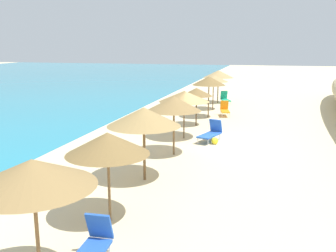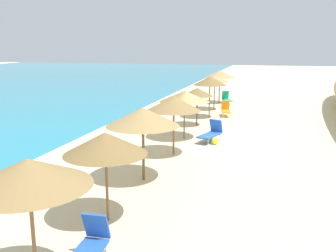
# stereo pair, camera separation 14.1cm
# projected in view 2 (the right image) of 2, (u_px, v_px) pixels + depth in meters

# --- Properties ---
(ground_plane) EXTENTS (160.00, 160.00, 0.00)m
(ground_plane) POSITION_uv_depth(u_px,v_px,m) (206.00, 144.00, 18.90)
(ground_plane) COLOR beige
(beach_umbrella_1) EXTENTS (2.43, 2.43, 2.78)m
(beach_umbrella_1) POSITION_uv_depth(u_px,v_px,m) (28.00, 173.00, 7.11)
(beach_umbrella_1) COLOR brown
(beach_umbrella_1) RESTS_ON ground_plane
(beach_umbrella_2) EXTENTS (2.32, 2.32, 2.56)m
(beach_umbrella_2) POSITION_uv_depth(u_px,v_px,m) (105.00, 143.00, 10.23)
(beach_umbrella_2) COLOR brown
(beach_umbrella_2) RESTS_ON ground_plane
(beach_umbrella_3) EXTENTS (2.67, 2.67, 2.71)m
(beach_umbrella_3) POSITION_uv_depth(u_px,v_px,m) (143.00, 117.00, 13.44)
(beach_umbrella_3) COLOR brown
(beach_umbrella_3) RESTS_ON ground_plane
(beach_umbrella_4) EXTENTS (2.44, 2.44, 2.66)m
(beach_umbrella_4) POSITION_uv_depth(u_px,v_px,m) (174.00, 104.00, 16.67)
(beach_umbrella_4) COLOR brown
(beach_umbrella_4) RESTS_ON ground_plane
(beach_umbrella_5) EXTENTS (2.64, 2.64, 2.55)m
(beach_umbrella_5) POSITION_uv_depth(u_px,v_px,m) (184.00, 96.00, 19.68)
(beach_umbrella_5) COLOR brown
(beach_umbrella_5) RESTS_ON ground_plane
(beach_umbrella_6) EXTENTS (1.95, 1.95, 2.35)m
(beach_umbrella_6) POSITION_uv_depth(u_px,v_px,m) (197.00, 92.00, 22.88)
(beach_umbrella_6) COLOR brown
(beach_umbrella_6) RESTS_ON ground_plane
(beach_umbrella_7) EXTENTS (2.25, 2.25, 2.84)m
(beach_umbrella_7) POSITION_uv_depth(u_px,v_px,m) (210.00, 81.00, 25.38)
(beach_umbrella_7) COLOR brown
(beach_umbrella_7) RESTS_ON ground_plane
(beach_umbrella_8) EXTENTS (2.24, 2.24, 2.67)m
(beach_umbrella_8) POSITION_uv_depth(u_px,v_px,m) (215.00, 78.00, 28.64)
(beach_umbrella_8) COLOR brown
(beach_umbrella_8) RESTS_ON ground_plane
(beach_umbrella_9) EXTENTS (2.57, 2.57, 2.81)m
(beach_umbrella_9) POSITION_uv_depth(u_px,v_px,m) (220.00, 74.00, 32.01)
(beach_umbrella_9) COLOR brown
(beach_umbrella_9) RESTS_ON ground_plane
(lounge_chair_0) EXTENTS (1.54, 1.07, 1.08)m
(lounge_chair_0) POSITION_uv_depth(u_px,v_px,m) (227.00, 99.00, 31.88)
(lounge_chair_0) COLOR #199972
(lounge_chair_0) RESTS_ON ground_plane
(lounge_chair_1) EXTENTS (1.64, 0.68, 1.08)m
(lounge_chair_1) POSITION_uv_depth(u_px,v_px,m) (88.00, 247.00, 8.37)
(lounge_chair_1) COLOR blue
(lounge_chair_1) RESTS_ON ground_plane
(lounge_chair_2) EXTENTS (1.45, 0.84, 1.04)m
(lounge_chair_2) POSITION_uv_depth(u_px,v_px,m) (226.00, 110.00, 26.44)
(lounge_chair_2) COLOR orange
(lounge_chair_2) RESTS_ON ground_plane
(lounge_chair_3) EXTENTS (1.79, 1.16, 1.08)m
(lounge_chair_3) POSITION_uv_depth(u_px,v_px,m) (211.00, 133.00, 19.42)
(lounge_chair_3) COLOR blue
(lounge_chair_3) RESTS_ON ground_plane
(beach_ball) EXTENTS (0.35, 0.35, 0.35)m
(beach_ball) POSITION_uv_depth(u_px,v_px,m) (215.00, 141.00, 18.89)
(beach_ball) COLOR yellow
(beach_ball) RESTS_ON ground_plane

